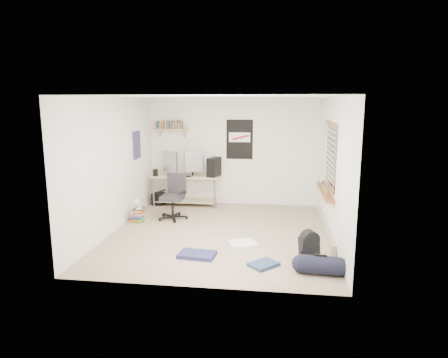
# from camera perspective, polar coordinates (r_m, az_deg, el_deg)

# --- Properties ---
(floor) EXTENTS (4.00, 4.50, 0.01)m
(floor) POSITION_cam_1_polar(r_m,az_deg,el_deg) (7.54, -0.58, -7.74)
(floor) COLOR gray
(floor) RESTS_ON ground
(ceiling) EXTENTS (4.00, 4.50, 0.01)m
(ceiling) POSITION_cam_1_polar(r_m,az_deg,el_deg) (7.15, -0.62, 11.69)
(ceiling) COLOR white
(ceiling) RESTS_ON ground
(back_wall) EXTENTS (4.00, 0.01, 2.50)m
(back_wall) POSITION_cam_1_polar(r_m,az_deg,el_deg) (9.46, 1.33, 3.89)
(back_wall) COLOR silver
(back_wall) RESTS_ON ground
(left_wall) EXTENTS (0.01, 4.50, 2.50)m
(left_wall) POSITION_cam_1_polar(r_m,az_deg,el_deg) (7.78, -15.40, 1.96)
(left_wall) COLOR silver
(left_wall) RESTS_ON ground
(right_wall) EXTENTS (0.01, 4.50, 2.50)m
(right_wall) POSITION_cam_1_polar(r_m,az_deg,el_deg) (7.24, 15.32, 1.31)
(right_wall) COLOR silver
(right_wall) RESTS_ON ground
(desk) EXTENTS (1.64, 0.89, 0.71)m
(desk) POSITION_cam_1_polar(r_m,az_deg,el_deg) (9.54, -5.38, -1.50)
(desk) COLOR #C7B68A
(desk) RESTS_ON floor
(monitor_left) EXTENTS (0.42, 0.30, 0.47)m
(monitor_left) POSITION_cam_1_polar(r_m,az_deg,el_deg) (9.26, -7.68, 1.75)
(monitor_left) COLOR #B2B2B8
(monitor_left) RESTS_ON desk
(monitor_right) EXTENTS (0.44, 0.30, 0.49)m
(monitor_right) POSITION_cam_1_polar(r_m,az_deg,el_deg) (9.15, -4.23, 1.78)
(monitor_right) COLOR #9D9EA2
(monitor_right) RESTS_ON desk
(pc_tower) EXTENTS (0.30, 0.46, 0.44)m
(pc_tower) POSITION_cam_1_polar(r_m,az_deg,el_deg) (9.20, -1.43, 1.71)
(pc_tower) COLOR black
(pc_tower) RESTS_ON desk
(keyboard) EXTENTS (0.47, 0.30, 0.02)m
(keyboard) POSITION_cam_1_polar(r_m,az_deg,el_deg) (9.19, -5.63, 0.32)
(keyboard) COLOR black
(keyboard) RESTS_ON desk
(speaker_left) EXTENTS (0.10, 0.10, 0.17)m
(speaker_left) POSITION_cam_1_polar(r_m,az_deg,el_deg) (9.35, -9.77, 0.87)
(speaker_left) COLOR black
(speaker_left) RESTS_ON desk
(speaker_right) EXTENTS (0.11, 0.11, 0.19)m
(speaker_right) POSITION_cam_1_polar(r_m,az_deg,el_deg) (9.29, -4.32, 0.98)
(speaker_right) COLOR black
(speaker_right) RESTS_ON desk
(office_chair) EXTENTS (0.75, 0.75, 0.95)m
(office_chair) POSITION_cam_1_polar(r_m,az_deg,el_deg) (8.36, -7.40, -2.45)
(office_chair) COLOR #262528
(office_chair) RESTS_ON floor
(wall_shelf) EXTENTS (0.80, 0.22, 0.24)m
(wall_shelf) POSITION_cam_1_polar(r_m,az_deg,el_deg) (9.56, -7.47, 7.06)
(wall_shelf) COLOR tan
(wall_shelf) RESTS_ON back_wall
(poster_back_wall) EXTENTS (0.62, 0.03, 0.92)m
(poster_back_wall) POSITION_cam_1_polar(r_m,az_deg,el_deg) (9.38, 2.24, 5.67)
(poster_back_wall) COLOR black
(poster_back_wall) RESTS_ON back_wall
(poster_left_wall) EXTENTS (0.02, 0.42, 0.60)m
(poster_left_wall) POSITION_cam_1_polar(r_m,az_deg,el_deg) (8.85, -12.36, 4.78)
(poster_left_wall) COLOR navy
(poster_left_wall) RESTS_ON left_wall
(window) EXTENTS (0.10, 1.50, 1.26)m
(window) POSITION_cam_1_polar(r_m,az_deg,el_deg) (7.50, 14.68, 3.21)
(window) COLOR brown
(window) RESTS_ON right_wall
(baseboard_heater) EXTENTS (0.08, 2.50, 0.18)m
(baseboard_heater) POSITION_cam_1_polar(r_m,az_deg,el_deg) (7.79, 14.23, -6.75)
(baseboard_heater) COLOR #B7B2A8
(baseboard_heater) RESTS_ON floor
(backpack) EXTENTS (0.35, 0.32, 0.38)m
(backpack) POSITION_cam_1_polar(r_m,az_deg,el_deg) (6.34, 12.08, -9.73)
(backpack) COLOR black
(backpack) RESTS_ON floor
(duffel_bag) EXTENTS (0.29, 0.29, 0.53)m
(duffel_bag) POSITION_cam_1_polar(r_m,az_deg,el_deg) (5.95, 13.54, -11.84)
(duffel_bag) COLOR black
(duffel_bag) RESTS_ON floor
(tshirt) EXTENTS (0.57, 0.53, 0.04)m
(tshirt) POSITION_cam_1_polar(r_m,az_deg,el_deg) (6.96, 2.69, -9.17)
(tshirt) COLOR white
(tshirt) RESTS_ON floor
(jeans_a) EXTENTS (0.61, 0.43, 0.06)m
(jeans_a) POSITION_cam_1_polar(r_m,az_deg,el_deg) (6.46, -3.86, -10.74)
(jeans_a) COLOR navy
(jeans_a) RESTS_ON floor
(jeans_b) EXTENTS (0.51, 0.51, 0.05)m
(jeans_b) POSITION_cam_1_polar(r_m,az_deg,el_deg) (6.13, 5.67, -12.04)
(jeans_b) COLOR navy
(jeans_b) RESTS_ON floor
(book_stack) EXTENTS (0.56, 0.50, 0.32)m
(book_stack) POSITION_cam_1_polar(r_m,az_deg,el_deg) (8.37, -12.09, -4.99)
(book_stack) COLOR brown
(book_stack) RESTS_ON floor
(desk_lamp) EXTENTS (0.18, 0.24, 0.22)m
(desk_lamp) POSITION_cam_1_polar(r_m,az_deg,el_deg) (8.28, -12.07, -3.50)
(desk_lamp) COLOR white
(desk_lamp) RESTS_ON book_stack
(subwoofer) EXTENTS (0.29, 0.29, 0.29)m
(subwoofer) POSITION_cam_1_polar(r_m,az_deg,el_deg) (9.65, -9.34, -2.82)
(subwoofer) COLOR black
(subwoofer) RESTS_ON floor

